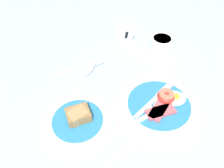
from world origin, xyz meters
TOP-DOWN VIEW (x-y plane):
  - ground_plane at (0.00, 0.00)m, footprint 3.00×3.00m
  - breakfast_plate at (0.06, 0.02)m, footprint 0.26×0.26m
  - bread_plate at (-0.18, 0.02)m, footprint 0.20×0.20m
  - sugar_cup at (0.16, 0.27)m, footprint 0.08×0.08m
  - number_card at (0.04, 0.36)m, footprint 0.07×0.05m
  - teaspoon_by_saucer at (-0.12, 0.25)m, footprint 0.19×0.05m
  - teaspoon_near_cup at (-0.13, 0.20)m, footprint 0.11×0.18m
  - fork_on_cloth at (-0.12, -0.12)m, footprint 0.18×0.09m

SIDE VIEW (x-z plane):
  - ground_plane at x=0.00m, z-range 0.00..0.00m
  - fork_on_cloth at x=-0.12m, z-range 0.00..0.01m
  - teaspoon_by_saucer at x=-0.12m, z-range 0.00..0.01m
  - teaspoon_near_cup at x=-0.13m, z-range 0.00..0.01m
  - breakfast_plate at x=0.06m, z-range -0.01..0.03m
  - bread_plate at x=-0.18m, z-range -0.01..0.04m
  - sugar_cup at x=0.16m, z-range 0.00..0.07m
  - number_card at x=0.04m, z-range 0.00..0.07m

